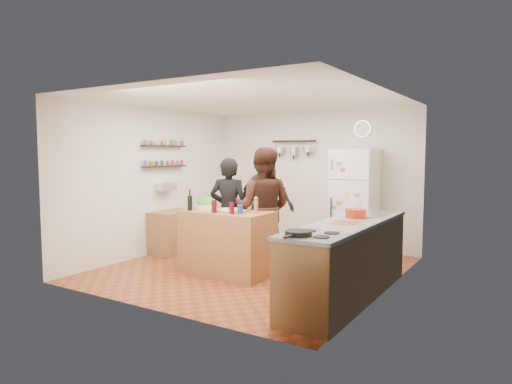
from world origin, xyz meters
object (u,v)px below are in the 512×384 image
Objects in this scene: person_left at (229,211)px; fridge at (355,202)px; skillet at (298,233)px; wall_clock at (363,129)px; pepper_mill at (256,207)px; red_bowl at (356,213)px; prep_island at (227,243)px; counter_run at (348,261)px; side_table at (174,232)px; person_back at (265,207)px; person_center at (263,208)px; wine_bottle at (190,203)px; salad_bowl at (206,207)px; salt_canister at (240,209)px.

fridge is (1.41, 1.71, 0.07)m from person_left.
skillet is 0.91× the size of wall_clock.
pepper_mill is 0.60× the size of wall_clock.
prep_island is at bearing -171.12° from red_bowl.
counter_run is 3.29× the size of side_table.
prep_island is 1.10m from person_back.
skillet is 1.03× the size of red_bowl.
side_table is at bearing -22.37° from person_center.
wine_bottle is 0.80× the size of red_bowl.
pepper_mill is at bearing 15.87° from wine_bottle.
salad_bowl is 0.74m from salt_canister.
skillet is (1.44, -1.11, -0.02)m from salt_canister.
person_back is 0.97× the size of fridge.
salad_bowl is at bearing 166.72° from salt_canister.
person_left is at bearing -12.30° from person_center.
wall_clock is (1.09, 2.52, 1.69)m from prep_island.
wall_clock is 3.74m from side_table.
salad_bowl is 1.11× the size of wall_clock.
wall_clock is (0.00, 0.33, 1.25)m from fridge.
wine_bottle reaches higher than prep_island.
wine_bottle is 0.71× the size of wall_clock.
wall_clock reaches higher than person_center.
wine_bottle is 0.99m from pepper_mill.
red_bowl is (1.54, -0.28, 0.07)m from person_center.
prep_island is 0.65m from salad_bowl.
person_left is 2.08× the size of side_table.
fridge is (-0.70, 1.91, -0.08)m from red_bowl.
person_center is at bearing 117.58° from person_back.
person_back is 1.92m from red_bowl.
salad_bowl is 1.56× the size of wine_bottle.
fridge is (1.51, 2.14, -0.04)m from salad_bowl.
person_left is at bearing 58.65° from person_back.
salt_canister is 0.05× the size of counter_run.
salad_bowl reaches higher than side_table.
person_center is at bearing 129.86° from skillet.
salad_bowl is (-0.42, 0.05, 0.49)m from prep_island.
salad_bowl is 0.87m from pepper_mill.
skillet is at bearing -91.90° from red_bowl.
fridge is 3.15m from side_table.
counter_run is (2.26, -0.16, -0.49)m from salad_bowl.
pepper_mill is 1.51m from counter_run.
person_left reaches higher than skillet.
pepper_mill is 0.10× the size of fridge.
salt_canister is (-0.15, -0.17, -0.03)m from pepper_mill.
wine_bottle reaches higher than pepper_mill.
wine_bottle is 2.89m from fridge.
person_back reaches higher than wine_bottle.
salt_canister is 0.07× the size of person_back.
wall_clock reaches higher than prep_island.
counter_run is at bearing 144.95° from person_left.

